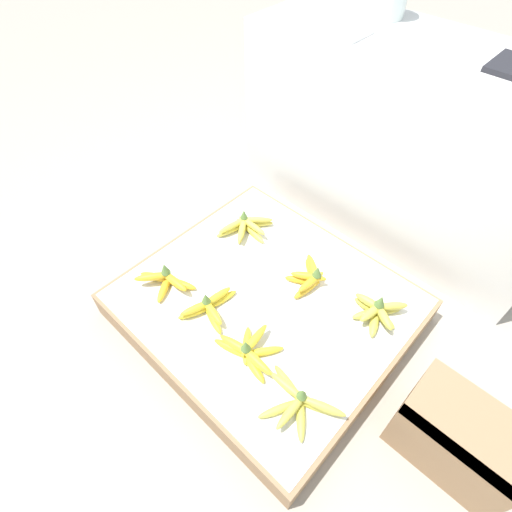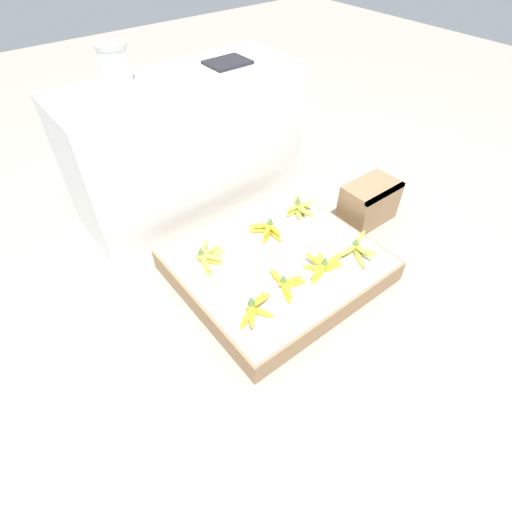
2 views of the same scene
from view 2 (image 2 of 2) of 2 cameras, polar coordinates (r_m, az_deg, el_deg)
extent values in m
plane|color=#A89E8E|center=(2.23, 2.86, -2.46)|extent=(10.00, 10.00, 0.00)
cube|color=#997551|center=(2.19, 2.92, -1.32)|extent=(1.02, 0.92, 0.13)
cube|color=silver|center=(2.14, 2.98, -0.08)|extent=(0.99, 0.89, 0.00)
cube|color=white|center=(2.57, -9.78, 15.28)|extent=(1.40, 0.54, 0.81)
cube|color=#997551|center=(2.61, 15.82, 7.39)|extent=(0.34, 0.22, 0.26)
cube|color=brown|center=(2.50, 18.01, 8.42)|extent=(0.34, 0.02, 0.02)
ellipsoid|color=gold|center=(1.85, -1.25, -8.69)|extent=(0.14, 0.09, 0.03)
ellipsoid|color=gold|center=(1.86, 0.51, -7.98)|extent=(0.10, 0.14, 0.03)
ellipsoid|color=gold|center=(1.90, 0.14, -6.59)|extent=(0.14, 0.08, 0.03)
ellipsoid|color=gold|center=(1.82, -0.63, -8.36)|extent=(0.11, 0.13, 0.03)
ellipsoid|color=gold|center=(1.87, 0.39, -6.41)|extent=(0.14, 0.03, 0.03)
cone|color=#5B7F3D|center=(1.82, -0.67, -6.26)|extent=(0.04, 0.04, 0.05)
ellipsoid|color=yellow|center=(1.94, 4.33, -5.35)|extent=(0.08, 0.14, 0.03)
ellipsoid|color=yellow|center=(1.99, 5.45, -3.98)|extent=(0.14, 0.07, 0.03)
ellipsoid|color=yellow|center=(2.01, 3.00, -3.19)|extent=(0.05, 0.14, 0.03)
ellipsoid|color=yellow|center=(1.93, 4.36, -4.58)|extent=(0.07, 0.14, 0.03)
ellipsoid|color=yellow|center=(1.96, 4.96, -3.46)|extent=(0.14, 0.06, 0.03)
ellipsoid|color=yellow|center=(1.97, 3.21, -3.02)|extent=(0.04, 0.14, 0.03)
cone|color=#5B7F3D|center=(1.92, 3.99, -3.09)|extent=(0.03, 0.03, 0.04)
ellipsoid|color=yellow|center=(2.09, 10.66, -1.55)|extent=(0.15, 0.07, 0.03)
ellipsoid|color=yellow|center=(2.12, 9.37, -0.73)|extent=(0.11, 0.14, 0.03)
ellipsoid|color=yellow|center=(2.08, 8.65, -1.73)|extent=(0.12, 0.13, 0.03)
ellipsoid|color=yellow|center=(2.04, 8.93, -2.73)|extent=(0.15, 0.07, 0.03)
ellipsoid|color=yellow|center=(2.08, 10.65, -0.77)|extent=(0.15, 0.04, 0.03)
ellipsoid|color=yellow|center=(2.07, 8.63, -0.62)|extent=(0.05, 0.15, 0.03)
ellipsoid|color=yellow|center=(2.03, 9.20, -1.80)|extent=(0.15, 0.06, 0.03)
cone|color=#5B7F3D|center=(2.03, 9.86, -0.53)|extent=(0.04, 0.04, 0.05)
ellipsoid|color=gold|center=(2.18, 12.38, 0.42)|extent=(0.15, 0.06, 0.03)
ellipsoid|color=gold|center=(2.17, 14.55, -0.33)|extent=(0.09, 0.15, 0.03)
ellipsoid|color=gold|center=(2.22, 15.16, 0.72)|extent=(0.12, 0.13, 0.03)
ellipsoid|color=gold|center=(2.27, 14.32, 1.87)|extent=(0.15, 0.09, 0.03)
ellipsoid|color=gold|center=(2.17, 13.13, 0.86)|extent=(0.15, 0.03, 0.03)
ellipsoid|color=gold|center=(2.18, 15.00, 0.75)|extent=(0.04, 0.15, 0.03)
ellipsoid|color=gold|center=(2.25, 14.61, 2.45)|extent=(0.15, 0.08, 0.03)
cone|color=#5B7F3D|center=(2.18, 14.14, 2.13)|extent=(0.03, 0.03, 0.04)
ellipsoid|color=#DBCC4C|center=(2.08, -7.25, -1.48)|extent=(0.07, 0.16, 0.03)
ellipsoid|color=#DBCC4C|center=(2.11, -6.76, -0.64)|extent=(0.11, 0.15, 0.03)
ellipsoid|color=#DBCC4C|center=(2.14, -6.25, 0.16)|extent=(0.16, 0.05, 0.03)
ellipsoid|color=#DBCC4C|center=(2.16, -7.52, 0.54)|extent=(0.13, 0.14, 0.03)
ellipsoid|color=#DBCC4C|center=(2.07, -7.32, -0.74)|extent=(0.06, 0.16, 0.03)
ellipsoid|color=#DBCC4C|center=(2.09, -6.58, -0.12)|extent=(0.12, 0.15, 0.03)
ellipsoid|color=#DBCC4C|center=(2.12, -6.71, 0.69)|extent=(0.16, 0.03, 0.03)
ellipsoid|color=#DBCC4C|center=(2.14, -7.53, 1.01)|extent=(0.14, 0.13, 0.03)
cone|color=#5B7F3D|center=(2.08, -7.93, 0.86)|extent=(0.03, 0.03, 0.04)
ellipsoid|color=gold|center=(2.27, 0.69, 3.73)|extent=(0.13, 0.10, 0.03)
ellipsoid|color=gold|center=(2.24, 1.58, 2.97)|extent=(0.13, 0.10, 0.03)
ellipsoid|color=gold|center=(2.25, 2.67, 3.11)|extent=(0.05, 0.14, 0.03)
ellipsoid|color=gold|center=(2.25, 0.72, 4.35)|extent=(0.13, 0.11, 0.03)
ellipsoid|color=gold|center=(2.23, 1.77, 3.90)|extent=(0.13, 0.10, 0.03)
ellipsoid|color=gold|center=(2.24, 2.46, 3.96)|extent=(0.04, 0.14, 0.03)
cone|color=#5B7F3D|center=(2.23, 2.05, 5.14)|extent=(0.04, 0.04, 0.05)
ellipsoid|color=gold|center=(2.42, 5.32, 6.33)|extent=(0.12, 0.04, 0.03)
ellipsoid|color=gold|center=(2.41, 6.05, 6.09)|extent=(0.09, 0.12, 0.03)
ellipsoid|color=gold|center=(2.42, 7.05, 6.27)|extent=(0.08, 0.12, 0.03)
ellipsoid|color=gold|center=(2.45, 6.48, 6.82)|extent=(0.12, 0.05, 0.03)
ellipsoid|color=gold|center=(2.47, 5.81, 7.19)|extent=(0.10, 0.11, 0.03)
ellipsoid|color=gold|center=(2.40, 5.36, 6.91)|extent=(0.12, 0.04, 0.03)
ellipsoid|color=gold|center=(2.39, 6.42, 6.78)|extent=(0.05, 0.12, 0.03)
ellipsoid|color=gold|center=(2.43, 6.92, 7.30)|extent=(0.12, 0.09, 0.03)
ellipsoid|color=gold|center=(2.46, 5.94, 7.96)|extent=(0.10, 0.11, 0.03)
cone|color=#5B7F3D|center=(2.39, 6.01, 8.02)|extent=(0.04, 0.04, 0.05)
cylinder|color=silver|center=(2.38, -19.47, 24.26)|extent=(0.15, 0.15, 0.17)
cylinder|color=#B7B2A8|center=(2.36, -20.06, 26.40)|extent=(0.16, 0.16, 0.02)
cube|color=white|center=(2.17, -17.08, 20.74)|extent=(0.21, 0.15, 0.02)
cube|color=#232328|center=(2.57, -4.09, 25.87)|extent=(0.24, 0.19, 0.02)
camera|label=1|loc=(1.69, 41.11, 27.95)|focal=28.00mm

